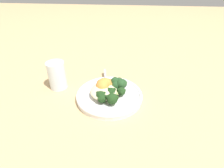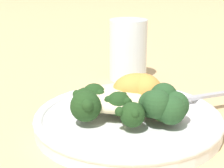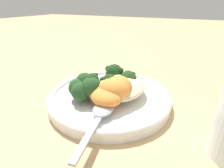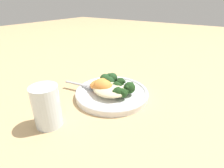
{
  "view_description": "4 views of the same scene",
  "coord_description": "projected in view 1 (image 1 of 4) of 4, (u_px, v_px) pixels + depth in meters",
  "views": [
    {
      "loc": [
        -0.49,
        -0.05,
        0.39
      ],
      "look_at": [
        0.01,
        -0.0,
        0.06
      ],
      "focal_mm": 28.0,
      "sensor_mm": 36.0,
      "label": 1
    },
    {
      "loc": [
        -0.1,
        -0.41,
        0.2
      ],
      "look_at": [
        -0.01,
        0.02,
        0.06
      ],
      "focal_mm": 60.0,
      "sensor_mm": 36.0,
      "label": 2
    },
    {
      "loc": [
        0.27,
        0.14,
        0.18
      ],
      "look_at": [
        0.03,
        0.02,
        0.05
      ],
      "focal_mm": 28.0,
      "sensor_mm": 36.0,
      "label": 3
    },
    {
      "loc": [
        -0.28,
        0.42,
        0.29
      ],
      "look_at": [
        0.0,
        0.01,
        0.04
      ],
      "focal_mm": 28.0,
      "sensor_mm": 36.0,
      "label": 4
    }
  ],
  "objects": [
    {
      "name": "broccoli_stalk_3",
      "position": [
        108.0,
        91.0,
        0.6
      ],
      "size": [
        0.05,
        0.08,
        0.03
      ],
      "rotation": [
        0.0,
        0.0,
        4.36
      ],
      "color": "#ADC675",
      "rests_on": "plate"
    },
    {
      "name": "broccoli_stalk_5",
      "position": [
        115.0,
        87.0,
        0.63
      ],
      "size": [
        0.06,
        0.11,
        0.03
      ],
      "rotation": [
        0.0,
        0.0,
        5.14
      ],
      "color": "#ADC675",
      "rests_on": "plate"
    },
    {
      "name": "plate",
      "position": [
        109.0,
        95.0,
        0.62
      ],
      "size": [
        0.24,
        0.24,
        0.02
      ],
      "color": "white",
      "rests_on": "ground_plane"
    },
    {
      "name": "sweet_potato_chunk_2",
      "position": [
        104.0,
        84.0,
        0.63
      ],
      "size": [
        0.05,
        0.06,
        0.04
      ],
      "primitive_type": "ellipsoid",
      "rotation": [
        0.0,
        0.0,
        4.86
      ],
      "color": "orange",
      "rests_on": "plate"
    },
    {
      "name": "broccoli_stalk_2",
      "position": [
        110.0,
        97.0,
        0.57
      ],
      "size": [
        0.1,
        0.09,
        0.04
      ],
      "rotation": [
        0.0,
        0.0,
        3.87
      ],
      "color": "#ADC675",
      "rests_on": "plate"
    },
    {
      "name": "broccoli_stalk_1",
      "position": [
        101.0,
        95.0,
        0.59
      ],
      "size": [
        0.1,
        0.05,
        0.03
      ],
      "rotation": [
        0.0,
        0.0,
        3.44
      ],
      "color": "#ADC675",
      "rests_on": "plate"
    },
    {
      "name": "sweet_potato_chunk_0",
      "position": [
        103.0,
        85.0,
        0.62
      ],
      "size": [
        0.07,
        0.05,
        0.04
      ],
      "primitive_type": "ellipsoid",
      "rotation": [
        0.0,
        0.0,
        0.09
      ],
      "color": "orange",
      "rests_on": "plate"
    },
    {
      "name": "sweet_potato_chunk_1",
      "position": [
        107.0,
        83.0,
        0.64
      ],
      "size": [
        0.08,
        0.08,
        0.03
      ],
      "primitive_type": "ellipsoid",
      "rotation": [
        0.0,
        0.0,
        1.07
      ],
      "color": "orange",
      "rests_on": "plate"
    },
    {
      "name": "broccoli_stalk_0",
      "position": [
        101.0,
        95.0,
        0.59
      ],
      "size": [
        0.08,
        0.04,
        0.03
      ],
      "rotation": [
        0.0,
        0.0,
        3.38
      ],
      "color": "#ADC675",
      "rests_on": "plate"
    },
    {
      "name": "quinoa_mound",
      "position": [
        103.0,
        91.0,
        0.6
      ],
      "size": [
        0.11,
        0.09,
        0.03
      ],
      "primitive_type": "ellipsoid",
      "color": "beige",
      "rests_on": "plate"
    },
    {
      "name": "spoon",
      "position": [
        106.0,
        81.0,
        0.68
      ],
      "size": [
        0.13,
        0.04,
        0.01
      ],
      "rotation": [
        0.0,
        0.0,
        0.18
      ],
      "color": "#A3A3A8",
      "rests_on": "plate"
    },
    {
      "name": "broccoli_stalk_4",
      "position": [
        114.0,
        91.0,
        0.61
      ],
      "size": [
        0.04,
        0.11,
        0.03
      ],
      "rotation": [
        0.0,
        0.0,
        4.57
      ],
      "color": "#ADC675",
      "rests_on": "plate"
    },
    {
      "name": "water_glass",
      "position": [
        57.0,
        75.0,
        0.66
      ],
      "size": [
        0.07,
        0.07,
        0.11
      ],
      "primitive_type": "cylinder",
      "color": "silver",
      "rests_on": "ground_plane"
    },
    {
      "name": "kale_tuft",
      "position": [
        119.0,
        83.0,
        0.63
      ],
      "size": [
        0.06,
        0.06,
        0.04
      ],
      "color": "#234723",
      "rests_on": "plate"
    },
    {
      "name": "ground_plane",
      "position": [
        111.0,
        99.0,
        0.62
      ],
      "size": [
        4.0,
        4.0,
        0.0
      ],
      "primitive_type": "plane",
      "color": "tan"
    }
  ]
}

